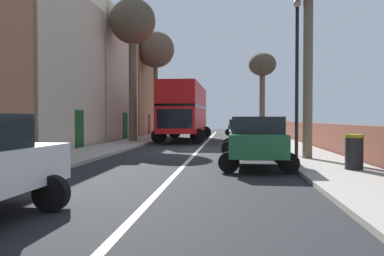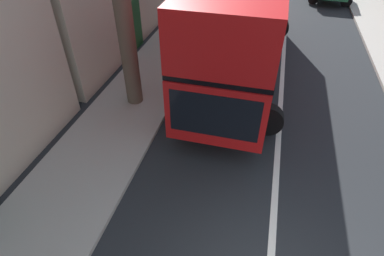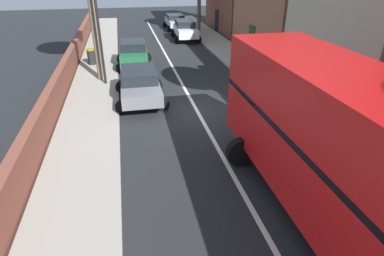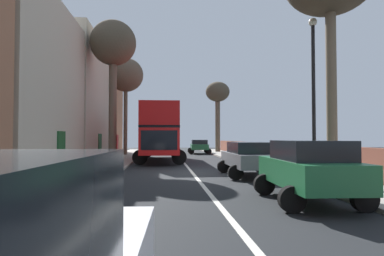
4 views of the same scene
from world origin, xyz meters
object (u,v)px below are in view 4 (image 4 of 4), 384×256
(lamppost_right, at_px, (313,85))
(double_decker_bus, at_px, (161,130))
(parked_car_green_right_2, at_px, (308,168))
(street_tree_left_4, at_px, (113,47))
(parked_car_green_right_0, at_px, (199,146))
(street_tree_right_3, at_px, (218,95))
(street_tree_left_0, at_px, (126,76))
(parked_car_grey_right_5, at_px, (249,156))

(lamppost_right, bearing_deg, double_decker_bus, 114.76)
(parked_car_green_right_2, distance_m, street_tree_left_4, 16.57)
(parked_car_green_right_0, relative_size, lamppost_right, 0.65)
(street_tree_right_3, bearing_deg, street_tree_left_0, -149.24)
(parked_car_grey_right_5, xyz_separation_m, street_tree_left_0, (-7.74, 17.68, 7.04))
(parked_car_green_right_0, xyz_separation_m, lamppost_right, (1.80, -23.67, 2.91))
(parked_car_green_right_0, xyz_separation_m, street_tree_left_4, (-7.34, -13.84, 6.97))
(parked_car_green_right_0, bearing_deg, street_tree_left_0, -157.22)
(street_tree_right_3, distance_m, street_tree_left_4, 19.48)
(street_tree_left_4, bearing_deg, parked_car_grey_right_5, -43.97)
(parked_car_grey_right_5, distance_m, street_tree_left_4, 12.35)
(street_tree_right_3, bearing_deg, parked_car_grey_right_5, -96.19)
(parked_car_grey_right_5, xyz_separation_m, street_tree_left_4, (-7.35, 7.09, 6.95))
(street_tree_left_0, distance_m, street_tree_right_3, 12.06)
(parked_car_green_right_2, bearing_deg, street_tree_left_4, 119.17)
(street_tree_left_0, bearing_deg, parked_car_green_right_2, -71.94)
(double_decker_bus, xyz_separation_m, parked_car_green_right_2, (4.20, -16.34, -1.39))
(lamppost_right, bearing_deg, street_tree_right_3, 88.31)
(parked_car_grey_right_5, relative_size, street_tree_left_4, 0.47)
(parked_car_green_right_0, distance_m, street_tree_left_4, 17.15)
(double_decker_bus, height_order, parked_car_grey_right_5, double_decker_bus)
(street_tree_left_4, bearing_deg, lamppost_right, -47.04)
(double_decker_bus, relative_size, parked_car_green_right_2, 2.73)
(parked_car_green_right_0, height_order, parked_car_grey_right_5, parked_car_grey_right_5)
(lamppost_right, bearing_deg, parked_car_grey_right_5, 123.35)
(street_tree_right_3, relative_size, lamppost_right, 1.34)
(lamppost_right, bearing_deg, parked_car_green_right_0, 94.36)
(street_tree_left_0, bearing_deg, parked_car_green_right_0, 22.78)
(lamppost_right, bearing_deg, parked_car_green_right_2, -118.39)
(lamppost_right, bearing_deg, street_tree_left_0, 115.06)
(parked_car_green_right_0, xyz_separation_m, parked_car_green_right_2, (0.00, -27.00, 0.06))
(parked_car_green_right_0, bearing_deg, street_tree_right_3, 48.25)
(double_decker_bus, height_order, street_tree_left_0, street_tree_left_0)
(street_tree_left_0, relative_size, street_tree_left_4, 1.01)
(double_decker_bus, bearing_deg, street_tree_left_0, 115.57)
(street_tree_left_0, height_order, street_tree_left_4, street_tree_left_0)
(street_tree_left_0, distance_m, street_tree_left_4, 10.60)
(street_tree_right_3, xyz_separation_m, street_tree_left_4, (-9.93, -16.74, 0.86))
(parked_car_grey_right_5, distance_m, street_tree_left_0, 20.55)
(parked_car_grey_right_5, bearing_deg, street_tree_left_4, 136.03)
(parked_car_green_right_2, distance_m, street_tree_left_0, 25.94)
(parked_car_green_right_2, relative_size, street_tree_right_3, 0.47)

